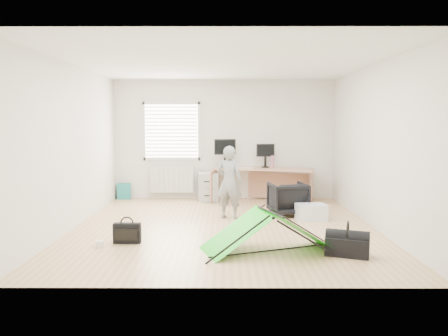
{
  "coord_description": "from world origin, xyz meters",
  "views": [
    {
      "loc": [
        0.03,
        -7.22,
        1.75
      ],
      "look_at": [
        0.0,
        0.4,
        0.95
      ],
      "focal_mm": 35.0,
      "sensor_mm": 36.0,
      "label": 1
    }
  ],
  "objects_px": {
    "filing_cabinet": "(208,187)",
    "monitor_right": "(265,159)",
    "desk": "(263,185)",
    "laptop_bag": "(127,233)",
    "monitor_left": "(225,157)",
    "thermos": "(272,162)",
    "person": "(229,182)",
    "kite": "(270,232)",
    "storage_crate": "(311,212)",
    "duffel_bag": "(347,247)",
    "office_chair": "(288,199)"
  },
  "relations": [
    {
      "from": "person",
      "to": "duffel_bag",
      "type": "bearing_deg",
      "value": 144.49
    },
    {
      "from": "desk",
      "to": "duffel_bag",
      "type": "bearing_deg",
      "value": -64.48
    },
    {
      "from": "office_chair",
      "to": "kite",
      "type": "height_order",
      "value": "office_chair"
    },
    {
      "from": "thermos",
      "to": "person",
      "type": "bearing_deg",
      "value": -118.75
    },
    {
      "from": "filing_cabinet",
      "to": "person",
      "type": "distance_m",
      "value": 1.9
    },
    {
      "from": "kite",
      "to": "storage_crate",
      "type": "bearing_deg",
      "value": 43.82
    },
    {
      "from": "monitor_left",
      "to": "thermos",
      "type": "bearing_deg",
      "value": -19.41
    },
    {
      "from": "office_chair",
      "to": "storage_crate",
      "type": "relative_size",
      "value": 1.33
    },
    {
      "from": "filing_cabinet",
      "to": "monitor_right",
      "type": "distance_m",
      "value": 1.43
    },
    {
      "from": "monitor_left",
      "to": "storage_crate",
      "type": "relative_size",
      "value": 0.95
    },
    {
      "from": "monitor_left",
      "to": "storage_crate",
      "type": "height_order",
      "value": "monitor_left"
    },
    {
      "from": "monitor_left",
      "to": "laptop_bag",
      "type": "distance_m",
      "value": 3.8
    },
    {
      "from": "thermos",
      "to": "kite",
      "type": "height_order",
      "value": "thermos"
    },
    {
      "from": "kite",
      "to": "laptop_bag",
      "type": "bearing_deg",
      "value": 147.93
    },
    {
      "from": "monitor_left",
      "to": "duffel_bag",
      "type": "xyz_separation_m",
      "value": [
        1.62,
        -4.01,
        -0.86
      ]
    },
    {
      "from": "desk",
      "to": "storage_crate",
      "type": "distance_m",
      "value": 1.99
    },
    {
      "from": "office_chair",
      "to": "filing_cabinet",
      "type": "bearing_deg",
      "value": -53.09
    },
    {
      "from": "thermos",
      "to": "laptop_bag",
      "type": "distance_m",
      "value": 4.27
    },
    {
      "from": "desk",
      "to": "office_chair",
      "type": "bearing_deg",
      "value": -61.87
    },
    {
      "from": "monitor_right",
      "to": "kite",
      "type": "height_order",
      "value": "monitor_right"
    },
    {
      "from": "office_chair",
      "to": "duffel_bag",
      "type": "bearing_deg",
      "value": 89.95
    },
    {
      "from": "desk",
      "to": "laptop_bag",
      "type": "height_order",
      "value": "desk"
    },
    {
      "from": "filing_cabinet",
      "to": "kite",
      "type": "xyz_separation_m",
      "value": [
        1.01,
        -3.87,
        -0.04
      ]
    },
    {
      "from": "desk",
      "to": "storage_crate",
      "type": "relative_size",
      "value": 4.25
    },
    {
      "from": "person",
      "to": "laptop_bag",
      "type": "xyz_separation_m",
      "value": [
        -1.5,
        -1.65,
        -0.52
      ]
    },
    {
      "from": "storage_crate",
      "to": "laptop_bag",
      "type": "xyz_separation_m",
      "value": [
        -2.97,
        -1.53,
        0.0
      ]
    },
    {
      "from": "person",
      "to": "laptop_bag",
      "type": "distance_m",
      "value": 2.29
    },
    {
      "from": "storage_crate",
      "to": "duffel_bag",
      "type": "height_order",
      "value": "storage_crate"
    },
    {
      "from": "desk",
      "to": "thermos",
      "type": "distance_m",
      "value": 0.55
    },
    {
      "from": "office_chair",
      "to": "duffel_bag",
      "type": "height_order",
      "value": "office_chair"
    },
    {
      "from": "person",
      "to": "laptop_bag",
      "type": "bearing_deg",
      "value": 67.72
    },
    {
      "from": "filing_cabinet",
      "to": "office_chair",
      "type": "bearing_deg",
      "value": -52.87
    },
    {
      "from": "desk",
      "to": "thermos",
      "type": "height_order",
      "value": "thermos"
    },
    {
      "from": "monitor_right",
      "to": "duffel_bag",
      "type": "xyz_separation_m",
      "value": [
        0.72,
        -4.1,
        -0.82
      ]
    },
    {
      "from": "desk",
      "to": "filing_cabinet",
      "type": "xyz_separation_m",
      "value": [
        -1.24,
        0.07,
        -0.05
      ]
    },
    {
      "from": "monitor_left",
      "to": "thermos",
      "type": "relative_size",
      "value": 1.79
    },
    {
      "from": "laptop_bag",
      "to": "person",
      "type": "bearing_deg",
      "value": 48.38
    },
    {
      "from": "storage_crate",
      "to": "monitor_left",
      "type": "bearing_deg",
      "value": 129.32
    },
    {
      "from": "filing_cabinet",
      "to": "duffel_bag",
      "type": "relative_size",
      "value": 1.14
    },
    {
      "from": "filing_cabinet",
      "to": "person",
      "type": "relative_size",
      "value": 0.48
    },
    {
      "from": "monitor_left",
      "to": "monitor_right",
      "type": "distance_m",
      "value": 0.91
    },
    {
      "from": "thermos",
      "to": "person",
      "type": "xyz_separation_m",
      "value": [
        -0.97,
        -1.76,
        -0.21
      ]
    },
    {
      "from": "filing_cabinet",
      "to": "laptop_bag",
      "type": "height_order",
      "value": "filing_cabinet"
    },
    {
      "from": "desk",
      "to": "person",
      "type": "bearing_deg",
      "value": -99.32
    },
    {
      "from": "kite",
      "to": "storage_crate",
      "type": "xyz_separation_m",
      "value": [
        0.93,
        1.95,
        -0.13
      ]
    },
    {
      "from": "monitor_right",
      "to": "laptop_bag",
      "type": "bearing_deg",
      "value": -133.96
    },
    {
      "from": "monitor_left",
      "to": "person",
      "type": "relative_size",
      "value": 0.37
    },
    {
      "from": "laptop_bag",
      "to": "duffel_bag",
      "type": "relative_size",
      "value": 0.71
    },
    {
      "from": "monitor_right",
      "to": "person",
      "type": "bearing_deg",
      "value": -124.28
    },
    {
      "from": "monitor_left",
      "to": "kite",
      "type": "bearing_deg",
      "value": -99.3
    }
  ]
}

